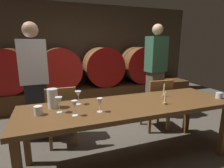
{
  "coord_description": "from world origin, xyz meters",
  "views": [
    {
      "loc": [
        -0.77,
        -1.98,
        1.46
      ],
      "look_at": [
        0.1,
        0.45,
        0.87
      ],
      "focal_mm": 28.88,
      "sensor_mm": 36.0,
      "label": 1
    }
  ],
  "objects_px": {
    "guest_right": "(155,71)",
    "wine_glass_center_left": "(75,105)",
    "pitcher": "(53,98)",
    "wine_glass_far_left": "(59,101)",
    "wine_barrel_far_right": "(138,65)",
    "candle_right": "(164,93)",
    "cup_left": "(38,111)",
    "dining_table": "(130,110)",
    "wine_barrel_far_left": "(9,70)",
    "candle_left": "(165,101)",
    "wine_barrel_center_left": "(60,68)",
    "chair_left": "(62,113)",
    "chair_right": "(157,102)",
    "cup_right": "(219,95)",
    "wine_glass_far_right": "(100,103)",
    "guest_left": "(35,82)",
    "wine_glass_center_right": "(78,94)",
    "wine_barrel_center_right": "(102,66)"
  },
  "relations": [
    {
      "from": "cup_left",
      "to": "dining_table",
      "type": "bearing_deg",
      "value": -0.88
    },
    {
      "from": "chair_left",
      "to": "candle_left",
      "type": "xyz_separation_m",
      "value": [
        1.14,
        -0.79,
        0.3
      ]
    },
    {
      "from": "wine_glass_center_left",
      "to": "wine_glass_center_right",
      "type": "relative_size",
      "value": 0.98
    },
    {
      "from": "wine_glass_center_left",
      "to": "wine_barrel_far_left",
      "type": "bearing_deg",
      "value": 111.06
    },
    {
      "from": "wine_barrel_far_right",
      "to": "dining_table",
      "type": "distance_m",
      "value": 2.87
    },
    {
      "from": "chair_right",
      "to": "wine_glass_far_right",
      "type": "relative_size",
      "value": 5.81
    },
    {
      "from": "wine_barrel_far_right",
      "to": "dining_table",
      "type": "height_order",
      "value": "wine_barrel_far_right"
    },
    {
      "from": "guest_left",
      "to": "wine_glass_far_right",
      "type": "height_order",
      "value": "guest_left"
    },
    {
      "from": "chair_left",
      "to": "cup_right",
      "type": "bearing_deg",
      "value": 158.84
    },
    {
      "from": "guest_left",
      "to": "wine_glass_center_right",
      "type": "relative_size",
      "value": 10.68
    },
    {
      "from": "wine_barrel_far_left",
      "to": "guest_right",
      "type": "height_order",
      "value": "guest_right"
    },
    {
      "from": "wine_barrel_far_left",
      "to": "dining_table",
      "type": "height_order",
      "value": "wine_barrel_far_left"
    },
    {
      "from": "chair_left",
      "to": "pitcher",
      "type": "distance_m",
      "value": 0.6
    },
    {
      "from": "wine_glass_far_left",
      "to": "wine_glass_center_left",
      "type": "xyz_separation_m",
      "value": [
        0.14,
        -0.14,
        -0.01
      ]
    },
    {
      "from": "chair_left",
      "to": "chair_right",
      "type": "distance_m",
      "value": 1.54
    },
    {
      "from": "pitcher",
      "to": "chair_left",
      "type": "bearing_deg",
      "value": 76.37
    },
    {
      "from": "wine_barrel_far_left",
      "to": "wine_barrel_center_left",
      "type": "bearing_deg",
      "value": 0.0
    },
    {
      "from": "wine_glass_far_right",
      "to": "wine_glass_center_left",
      "type": "bearing_deg",
      "value": -177.09
    },
    {
      "from": "pitcher",
      "to": "wine_glass_far_left",
      "type": "xyz_separation_m",
      "value": [
        0.06,
        -0.17,
        0.02
      ]
    },
    {
      "from": "wine_barrel_far_right",
      "to": "wine_glass_far_right",
      "type": "xyz_separation_m",
      "value": [
        -1.83,
        -2.6,
        -0.03
      ]
    },
    {
      "from": "wine_barrel_far_right",
      "to": "chair_right",
      "type": "xyz_separation_m",
      "value": [
        -0.64,
        -1.89,
        -0.39
      ]
    },
    {
      "from": "wine_barrel_far_right",
      "to": "chair_left",
      "type": "bearing_deg",
      "value": -139.8
    },
    {
      "from": "guest_left",
      "to": "wine_glass_center_right",
      "type": "distance_m",
      "value": 0.91
    },
    {
      "from": "guest_left",
      "to": "guest_right",
      "type": "distance_m",
      "value": 2.17
    },
    {
      "from": "wine_barrel_far_right",
      "to": "chair_right",
      "type": "distance_m",
      "value": 2.03
    },
    {
      "from": "chair_right",
      "to": "candle_left",
      "type": "distance_m",
      "value": 0.89
    },
    {
      "from": "chair_right",
      "to": "wine_glass_center_left",
      "type": "height_order",
      "value": "wine_glass_center_left"
    },
    {
      "from": "guest_right",
      "to": "pitcher",
      "type": "relative_size",
      "value": 8.24
    },
    {
      "from": "wine_barrel_far_left",
      "to": "chair_right",
      "type": "distance_m",
      "value": 3.12
    },
    {
      "from": "dining_table",
      "to": "wine_barrel_center_left",
      "type": "bearing_deg",
      "value": 104.1
    },
    {
      "from": "guest_right",
      "to": "candle_left",
      "type": "height_order",
      "value": "guest_right"
    },
    {
      "from": "chair_left",
      "to": "wine_glass_far_right",
      "type": "distance_m",
      "value": 0.91
    },
    {
      "from": "wine_glass_far_right",
      "to": "cup_left",
      "type": "height_order",
      "value": "wine_glass_far_right"
    },
    {
      "from": "wine_glass_center_left",
      "to": "cup_left",
      "type": "distance_m",
      "value": 0.38
    },
    {
      "from": "wine_barrel_center_right",
      "to": "cup_left",
      "type": "bearing_deg",
      "value": -119.82
    },
    {
      "from": "guest_right",
      "to": "candle_right",
      "type": "distance_m",
      "value": 1.14
    },
    {
      "from": "dining_table",
      "to": "cup_left",
      "type": "xyz_separation_m",
      "value": [
        -1.01,
        0.02,
        0.12
      ]
    },
    {
      "from": "guest_right",
      "to": "wine_glass_center_left",
      "type": "height_order",
      "value": "guest_right"
    },
    {
      "from": "wine_glass_far_left",
      "to": "cup_right",
      "type": "relative_size",
      "value": 2.1
    },
    {
      "from": "cup_right",
      "to": "dining_table",
      "type": "bearing_deg",
      "value": 171.34
    },
    {
      "from": "wine_barrel_center_left",
      "to": "cup_right",
      "type": "xyz_separation_m",
      "value": [
        1.83,
        -2.66,
        -0.1
      ]
    },
    {
      "from": "guest_right",
      "to": "pitcher",
      "type": "height_order",
      "value": "guest_right"
    },
    {
      "from": "wine_glass_far_left",
      "to": "wine_glass_center_left",
      "type": "distance_m",
      "value": 0.2
    },
    {
      "from": "wine_barrel_far_right",
      "to": "wine_glass_far_left",
      "type": "bearing_deg",
      "value": -132.12
    },
    {
      "from": "wine_barrel_far_left",
      "to": "dining_table",
      "type": "xyz_separation_m",
      "value": [
        1.67,
        -2.48,
        -0.21
      ]
    },
    {
      "from": "guest_right",
      "to": "dining_table",
      "type": "bearing_deg",
      "value": 37.49
    },
    {
      "from": "wine_barrel_far_right",
      "to": "guest_left",
      "type": "xyz_separation_m",
      "value": [
        -2.5,
        -1.52,
        0.02
      ]
    },
    {
      "from": "guest_right",
      "to": "chair_left",
      "type": "bearing_deg",
      "value": 6.25
    },
    {
      "from": "wine_barrel_far_right",
      "to": "candle_right",
      "type": "relative_size",
      "value": 4.93
    },
    {
      "from": "wine_barrel_center_left",
      "to": "chair_right",
      "type": "xyz_separation_m",
      "value": [
        1.41,
        -1.89,
        -0.39
      ]
    }
  ]
}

